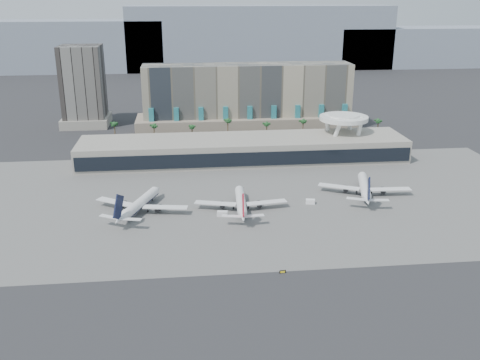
{
  "coord_description": "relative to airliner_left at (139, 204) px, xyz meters",
  "views": [
    {
      "loc": [
        -30.91,
        -158.09,
        83.81
      ],
      "look_at": [
        -9.42,
        40.0,
        13.75
      ],
      "focal_mm": 40.0,
      "sensor_mm": 36.0,
      "label": 1
    }
  ],
  "objects": [
    {
      "name": "ground",
      "position": [
        49.67,
        -44.45,
        -3.57
      ],
      "size": [
        900.0,
        900.0,
        0.0
      ],
      "primitive_type": "plane",
      "color": "#232326",
      "rests_on": "ground"
    },
    {
      "name": "apron_pad",
      "position": [
        49.67,
        10.55,
        -3.54
      ],
      "size": [
        260.0,
        130.0,
        0.06
      ],
      "primitive_type": "cube",
      "color": "#5B5B59",
      "rests_on": "ground"
    },
    {
      "name": "mountain_ridge",
      "position": [
        77.55,
        425.55,
        26.31
      ],
      "size": [
        680.0,
        60.0,
        70.0
      ],
      "color": "gray",
      "rests_on": "ground"
    },
    {
      "name": "hotel",
      "position": [
        59.67,
        129.96,
        13.23
      ],
      "size": [
        140.0,
        30.0,
        42.0
      ],
      "color": "tan",
      "rests_on": "ground"
    },
    {
      "name": "office_tower",
      "position": [
        -45.33,
        155.55,
        19.36
      ],
      "size": [
        30.0,
        30.0,
        52.0
      ],
      "color": "black",
      "rests_on": "ground"
    },
    {
      "name": "terminal",
      "position": [
        49.67,
        65.39,
        2.94
      ],
      "size": [
        170.0,
        32.5,
        14.5
      ],
      "color": "#A49F90",
      "rests_on": "ground"
    },
    {
      "name": "saucer_structure",
      "position": [
        104.67,
        71.55,
        14.88
      ],
      "size": [
        26.0,
        26.0,
        21.89
      ],
      "color": "white",
      "rests_on": "ground"
    },
    {
      "name": "palm_row",
      "position": [
        56.67,
        100.55,
        6.92
      ],
      "size": [
        157.8,
        2.8,
        13.1
      ],
      "color": "brown",
      "rests_on": "ground"
    },
    {
      "name": "airliner_left",
      "position": [
        0.0,
        0.0,
        0.0
      ],
      "size": [
        37.82,
        39.03,
        14.17
      ],
      "rotation": [
        0.0,
        0.0,
        -0.37
      ],
      "color": "white",
      "rests_on": "ground"
    },
    {
      "name": "airliner_centre",
      "position": [
        40.89,
        -2.2,
        -0.16
      ],
      "size": [
        38.03,
        39.22,
        13.53
      ],
      "rotation": [
        0.0,
        0.0,
        -0.06
      ],
      "color": "white",
      "rests_on": "ground"
    },
    {
      "name": "airliner_right",
      "position": [
        96.44,
        8.98,
        0.04
      ],
      "size": [
        39.27,
        40.75,
        14.35
      ],
      "rotation": [
        0.0,
        0.0,
        -0.25
      ],
      "color": "white",
      "rests_on": "ground"
    },
    {
      "name": "service_vehicle_a",
      "position": [
        32.86,
        -7.66,
        -2.57
      ],
      "size": [
        4.37,
        2.61,
        2.01
      ],
      "primitive_type": "cube",
      "rotation": [
        0.0,
        0.0,
        -0.15
      ],
      "color": "white",
      "rests_on": "ground"
    },
    {
      "name": "service_vehicle_b",
      "position": [
        70.57,
        1.35,
        -2.61
      ],
      "size": [
        4.14,
        2.92,
        1.94
      ],
      "primitive_type": "cube",
      "rotation": [
        0.0,
        0.0,
        -0.22
      ],
      "color": "white",
      "rests_on": "ground"
    },
    {
      "name": "taxiway_sign",
      "position": [
        48.29,
        -55.29,
        -3.11
      ],
      "size": [
        2.1,
        0.51,
        0.94
      ],
      "rotation": [
        0.0,
        0.0,
        0.1
      ],
      "color": "black",
      "rests_on": "ground"
    }
  ]
}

